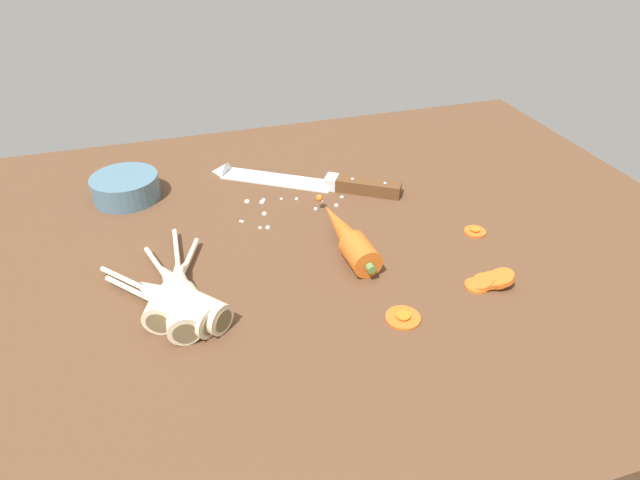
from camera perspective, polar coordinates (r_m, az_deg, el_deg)
name	(u,v)px	position (r cm, az deg, el deg)	size (l,w,h in cm)	color
ground_plane	(316,252)	(83.30, -0.41, -1.26)	(120.00, 90.00, 4.00)	brown
chefs_knife	(300,180)	(97.47, -2.12, 6.21)	(30.98, 21.67, 4.18)	silver
whole_carrot	(347,236)	(79.66, 2.81, 0.43)	(4.91, 21.07, 4.20)	#D6601E
parsnip_front	(172,290)	(72.23, -15.04, -5.05)	(8.71, 18.16, 4.00)	beige
parsnip_mid_left	(176,287)	(72.57, -14.66, -4.77)	(7.11, 17.21, 4.00)	beige
parsnip_mid_right	(180,300)	(70.43, -14.30, -6.08)	(15.75, 17.74, 4.00)	beige
parsnip_back	(174,306)	(69.79, -14.87, -6.61)	(13.62, 15.47, 4.00)	beige
parsnip_outer	(180,292)	(71.72, -14.22, -5.22)	(4.39, 23.83, 4.00)	beige
carrot_slice_stack	(490,281)	(76.53, 17.20, -4.05)	(6.45, 3.94, 2.77)	#D6601E
carrot_slice_stray_near	(403,317)	(69.22, 8.58, -7.85)	(4.35, 4.35, 0.70)	#D6601E
carrot_slice_stray_mid	(475,231)	(87.15, 15.73, 0.94)	(3.30, 3.30, 0.70)	#D6601E
prep_bowl	(125,186)	(97.73, -19.46, 5.24)	(11.00, 11.00, 4.00)	slate
mince_crumbs	(278,206)	(90.46, -4.40, 3.54)	(18.27, 9.65, 0.89)	silver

